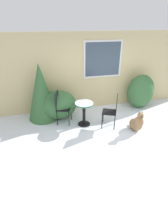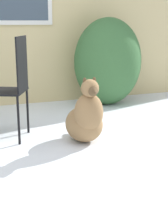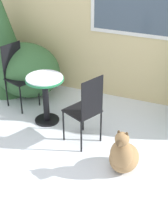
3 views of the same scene
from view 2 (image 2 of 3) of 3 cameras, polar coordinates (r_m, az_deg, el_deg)
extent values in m
plane|color=silver|center=(3.08, -9.51, -8.05)|extent=(16.00, 16.00, 0.00)
ellipsoid|color=#386638|center=(5.00, 4.02, 8.32)|extent=(1.01, 0.75, 1.25)
cube|color=black|center=(3.59, -13.13, 3.37)|extent=(0.55, 0.55, 0.02)
cube|color=black|center=(3.49, -10.28, 7.87)|extent=(0.17, 0.35, 0.54)
cylinder|color=black|center=(3.77, -9.35, 0.15)|extent=(0.02, 0.02, 0.49)
cylinder|color=black|center=(3.43, -10.83, -1.43)|extent=(0.02, 0.02, 0.49)
ellipsoid|color=#937047|center=(3.49, 0.00, -2.02)|extent=(0.38, 0.45, 0.36)
ellipsoid|color=#937047|center=(3.32, 0.79, -0.13)|extent=(0.29, 0.26, 0.39)
sphere|color=#937047|center=(3.24, 0.99, 3.96)|extent=(0.17, 0.17, 0.17)
cone|color=brown|center=(3.14, 1.74, 3.35)|extent=(0.10, 0.06, 0.10)
ellipsoid|color=brown|center=(3.23, 0.11, 5.09)|extent=(0.04, 0.02, 0.08)
ellipsoid|color=brown|center=(3.26, 1.70, 5.18)|extent=(0.04, 0.02, 0.08)
ellipsoid|color=#937047|center=(3.70, -1.10, -2.59)|extent=(0.08, 0.21, 0.07)
camera|label=1|loc=(2.42, -148.56, 34.55)|focal=28.00mm
camera|label=3|loc=(2.65, 89.26, 42.89)|focal=55.00mm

